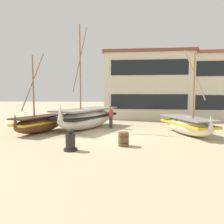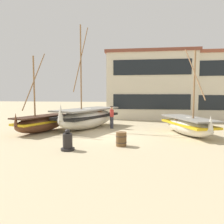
% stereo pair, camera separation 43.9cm
% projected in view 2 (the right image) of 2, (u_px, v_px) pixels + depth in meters
% --- Properties ---
extents(ground_plane, '(120.00, 120.00, 0.00)m').
position_uv_depth(ground_plane, '(110.00, 136.00, 12.86)').
color(ground_plane, tan).
extents(fishing_boat_near_left, '(2.94, 4.78, 5.43)m').
position_uv_depth(fishing_boat_near_left, '(188.00, 125.00, 13.18)').
color(fishing_boat_near_left, silver).
rests_on(fishing_boat_near_left, ground).
extents(fishing_boat_centre_large, '(4.19, 6.28, 7.45)m').
position_uv_depth(fishing_boat_centre_large, '(87.00, 117.00, 15.69)').
color(fishing_boat_centre_large, silver).
rests_on(fishing_boat_centre_large, ground).
extents(fishing_boat_far_right, '(2.65, 4.30, 5.32)m').
position_uv_depth(fishing_boat_far_right, '(41.00, 123.00, 14.12)').
color(fishing_boat_far_right, brown).
rests_on(fishing_boat_far_right, ground).
extents(fisherman_by_hull, '(0.34, 0.42, 1.68)m').
position_uv_depth(fisherman_by_hull, '(112.00, 117.00, 15.69)').
color(fisherman_by_hull, '#33333D').
rests_on(fisherman_by_hull, ground).
extents(capstan_winch, '(0.63, 0.63, 0.97)m').
position_uv_depth(capstan_winch, '(68.00, 142.00, 9.53)').
color(capstan_winch, black).
rests_on(capstan_winch, ground).
extents(wooden_barrel, '(0.56, 0.56, 0.70)m').
position_uv_depth(wooden_barrel, '(121.00, 139.00, 10.30)').
color(wooden_barrel, brown).
rests_on(wooden_barrel, ground).
extents(harbor_building_main, '(9.21, 6.29, 6.99)m').
position_uv_depth(harbor_building_main, '(150.00, 86.00, 23.23)').
color(harbor_building_main, beige).
rests_on(harbor_building_main, ground).
extents(harbor_building_annex, '(10.28, 6.85, 6.78)m').
position_uv_depth(harbor_building_annex, '(206.00, 87.00, 22.91)').
color(harbor_building_annex, beige).
rests_on(harbor_building_annex, ground).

